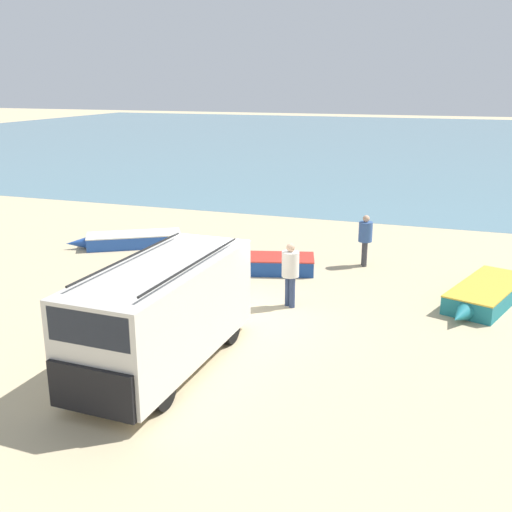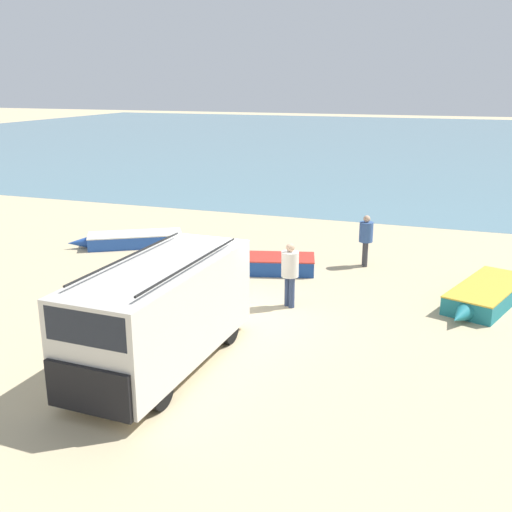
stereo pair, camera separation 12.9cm
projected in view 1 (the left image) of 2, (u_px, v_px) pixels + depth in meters
name	position (u px, v px, depth m)	size (l,w,h in m)	color
ground_plane	(237.00, 315.00, 16.02)	(200.00, 200.00, 0.00)	tan
sea_water	(412.00, 140.00, 63.17)	(120.00, 80.00, 0.01)	slate
parked_van	(163.00, 312.00, 12.82)	(2.13, 5.37, 2.46)	beige
fishing_rowboat_0	(131.00, 240.00, 22.64)	(4.06, 2.90, 0.49)	#234CA3
fishing_rowboat_1	(486.00, 294.00, 16.82)	(2.44, 4.30, 0.54)	#1E757F
fishing_rowboat_2	(253.00, 263.00, 19.68)	(4.54, 2.20, 0.52)	navy
fisherman_0	(290.00, 269.00, 16.36)	(0.48, 0.48, 1.82)	navy
fisherman_1	(365.00, 236.00, 20.04)	(0.46, 0.46, 1.75)	#38383D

